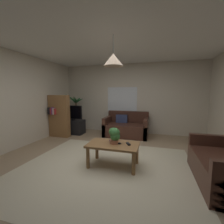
{
  "coord_description": "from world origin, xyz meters",
  "views": [
    {
      "loc": [
        0.92,
        -2.85,
        1.45
      ],
      "look_at": [
        0.0,
        0.3,
        1.05
      ],
      "focal_mm": 24.35,
      "sensor_mm": 36.0,
      "label": 1
    }
  ],
  "objects_px": {
    "potted_palm_corner": "(76,115)",
    "couch_under_window": "(126,128)",
    "book_on_table_2": "(113,140)",
    "book_on_table_1": "(113,141)",
    "remote_on_table_0": "(117,143)",
    "tv": "(71,113)",
    "potted_plant_on_table": "(114,135)",
    "bookshelf_corner": "(59,116)",
    "book_on_table_0": "(113,142)",
    "remote_on_table_1": "(128,144)",
    "coffee_table": "(113,148)",
    "pendant_lamp": "(113,60)",
    "tv_stand": "(72,127)"
  },
  "relations": [
    {
      "from": "remote_on_table_0",
      "to": "tv",
      "type": "relative_size",
      "value": 0.19
    },
    {
      "from": "remote_on_table_1",
      "to": "coffee_table",
      "type": "bearing_deg",
      "value": -16.37
    },
    {
      "from": "bookshelf_corner",
      "to": "couch_under_window",
      "type": "bearing_deg",
      "value": 18.67
    },
    {
      "from": "tv_stand",
      "to": "tv",
      "type": "height_order",
      "value": "tv"
    },
    {
      "from": "coffee_table",
      "to": "book_on_table_0",
      "type": "distance_m",
      "value": 0.14
    },
    {
      "from": "book_on_table_2",
      "to": "potted_plant_on_table",
      "type": "xyz_separation_m",
      "value": [
        0.05,
        -0.06,
        0.12
      ]
    },
    {
      "from": "book_on_table_2",
      "to": "potted_palm_corner",
      "type": "bearing_deg",
      "value": 132.27
    },
    {
      "from": "couch_under_window",
      "to": "potted_plant_on_table",
      "type": "xyz_separation_m",
      "value": [
        0.19,
        -2.23,
        0.36
      ]
    },
    {
      "from": "remote_on_table_1",
      "to": "tv_stand",
      "type": "height_order",
      "value": "tv_stand"
    },
    {
      "from": "remote_on_table_0",
      "to": "tv",
      "type": "xyz_separation_m",
      "value": [
        -2.2,
        1.95,
        0.3
      ]
    },
    {
      "from": "potted_palm_corner",
      "to": "couch_under_window",
      "type": "bearing_deg",
      "value": -6.74
    },
    {
      "from": "book_on_table_0",
      "to": "bookshelf_corner",
      "type": "bearing_deg",
      "value": 147.76
    },
    {
      "from": "tv_stand",
      "to": "remote_on_table_1",
      "type": "bearing_deg",
      "value": -38.76
    },
    {
      "from": "remote_on_table_0",
      "to": "pendant_lamp",
      "type": "bearing_deg",
      "value": -55.45
    },
    {
      "from": "book_on_table_1",
      "to": "remote_on_table_1",
      "type": "height_order",
      "value": "book_on_table_1"
    },
    {
      "from": "remote_on_table_0",
      "to": "pendant_lamp",
      "type": "relative_size",
      "value": 0.28
    },
    {
      "from": "potted_palm_corner",
      "to": "bookshelf_corner",
      "type": "height_order",
      "value": "potted_palm_corner"
    },
    {
      "from": "book_on_table_2",
      "to": "bookshelf_corner",
      "type": "xyz_separation_m",
      "value": [
        -2.29,
        1.44,
        0.2
      ]
    },
    {
      "from": "remote_on_table_1",
      "to": "potted_palm_corner",
      "type": "xyz_separation_m",
      "value": [
        -2.52,
        2.45,
        0.14
      ]
    },
    {
      "from": "book_on_table_2",
      "to": "potted_palm_corner",
      "type": "xyz_separation_m",
      "value": [
        -2.2,
        2.41,
        0.09
      ]
    },
    {
      "from": "book_on_table_1",
      "to": "book_on_table_2",
      "type": "xyz_separation_m",
      "value": [
        -0.01,
        -0.01,
        0.02
      ]
    },
    {
      "from": "couch_under_window",
      "to": "book_on_table_1",
      "type": "relative_size",
      "value": 9.13
    },
    {
      "from": "remote_on_table_1",
      "to": "tv",
      "type": "relative_size",
      "value": 0.19
    },
    {
      "from": "tv",
      "to": "bookshelf_corner",
      "type": "height_order",
      "value": "bookshelf_corner"
    },
    {
      "from": "remote_on_table_0",
      "to": "tv",
      "type": "bearing_deg",
      "value": -123.86
    },
    {
      "from": "coffee_table",
      "to": "potted_plant_on_table",
      "type": "bearing_deg",
      "value": 58.51
    },
    {
      "from": "potted_plant_on_table",
      "to": "coffee_table",
      "type": "bearing_deg",
      "value": -121.49
    },
    {
      "from": "book_on_table_0",
      "to": "potted_palm_corner",
      "type": "bearing_deg",
      "value": 132.21
    },
    {
      "from": "book_on_table_2",
      "to": "remote_on_table_0",
      "type": "relative_size",
      "value": 0.72
    },
    {
      "from": "book_on_table_1",
      "to": "book_on_table_0",
      "type": "bearing_deg",
      "value": -179.7
    },
    {
      "from": "coffee_table",
      "to": "tv",
      "type": "bearing_deg",
      "value": 137.15
    },
    {
      "from": "potted_plant_on_table",
      "to": "bookshelf_corner",
      "type": "distance_m",
      "value": 2.78
    },
    {
      "from": "coffee_table",
      "to": "pendant_lamp",
      "type": "xyz_separation_m",
      "value": [
        -0.0,
        0.0,
        1.69
      ]
    },
    {
      "from": "tv_stand",
      "to": "potted_palm_corner",
      "type": "height_order",
      "value": "potted_palm_corner"
    },
    {
      "from": "couch_under_window",
      "to": "book_on_table_0",
      "type": "xyz_separation_m",
      "value": [
        0.13,
        -2.17,
        0.2
      ]
    },
    {
      "from": "bookshelf_corner",
      "to": "pendant_lamp",
      "type": "distance_m",
      "value": 3.1
    },
    {
      "from": "book_on_table_1",
      "to": "remote_on_table_1",
      "type": "distance_m",
      "value": 0.32
    },
    {
      "from": "bookshelf_corner",
      "to": "book_on_table_0",
      "type": "bearing_deg",
      "value": -32.24
    },
    {
      "from": "couch_under_window",
      "to": "bookshelf_corner",
      "type": "distance_m",
      "value": 2.31
    },
    {
      "from": "potted_palm_corner",
      "to": "bookshelf_corner",
      "type": "distance_m",
      "value": 0.98
    },
    {
      "from": "remote_on_table_0",
      "to": "potted_plant_on_table",
      "type": "bearing_deg",
      "value": -75.4
    },
    {
      "from": "book_on_table_2",
      "to": "bookshelf_corner",
      "type": "bearing_deg",
      "value": 147.77
    },
    {
      "from": "couch_under_window",
      "to": "book_on_table_0",
      "type": "bearing_deg",
      "value": -86.55
    },
    {
      "from": "book_on_table_0",
      "to": "potted_palm_corner",
      "type": "distance_m",
      "value": 3.26
    },
    {
      "from": "pendant_lamp",
      "to": "book_on_table_0",
      "type": "bearing_deg",
      "value": 113.23
    },
    {
      "from": "pendant_lamp",
      "to": "book_on_table_2",
      "type": "bearing_deg",
      "value": 109.33
    },
    {
      "from": "book_on_table_2",
      "to": "potted_palm_corner",
      "type": "distance_m",
      "value": 3.26
    },
    {
      "from": "book_on_table_0",
      "to": "potted_palm_corner",
      "type": "relative_size",
      "value": 0.08
    },
    {
      "from": "potted_plant_on_table",
      "to": "tv",
      "type": "bearing_deg",
      "value": 137.79
    },
    {
      "from": "bookshelf_corner",
      "to": "remote_on_table_1",
      "type": "bearing_deg",
      "value": -29.49
    }
  ]
}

